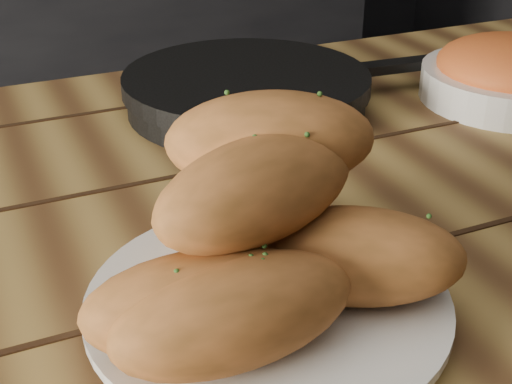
# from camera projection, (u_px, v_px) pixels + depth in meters

# --- Properties ---
(table) EXTENTS (1.52, 0.88, 0.75)m
(table) POSITION_uv_depth(u_px,v_px,m) (272.00, 298.00, 0.69)
(table) COLOR olive
(table) RESTS_ON ground
(plate) EXTENTS (0.26, 0.26, 0.02)m
(plate) POSITION_uv_depth(u_px,v_px,m) (268.00, 304.00, 0.50)
(plate) COLOR white
(plate) RESTS_ON table
(bread_rolls) EXTENTS (0.28, 0.23, 0.14)m
(bread_rolls) POSITION_uv_depth(u_px,v_px,m) (260.00, 236.00, 0.47)
(bread_rolls) COLOR #C06D35
(bread_rolls) RESTS_ON plate
(skillet) EXTENTS (0.43, 0.29, 0.05)m
(skillet) POSITION_uv_depth(u_px,v_px,m) (248.00, 90.00, 0.85)
(skillet) COLOR black
(skillet) RESTS_ON table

